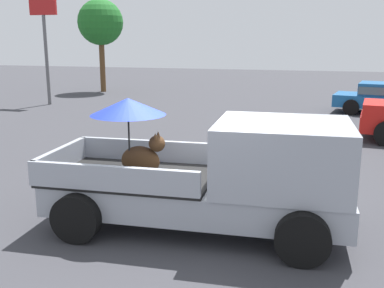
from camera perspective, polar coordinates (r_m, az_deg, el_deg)
name	(u,v)px	position (r m, az deg, el deg)	size (l,w,h in m)	color
ground_plane	(197,227)	(7.96, 0.62, -10.41)	(80.00, 80.00, 0.00)	#38383D
pickup_truck_main	(222,175)	(7.54, 3.85, -3.93)	(5.12, 2.42, 2.22)	black
motel_sign	(44,29)	(23.21, -18.12, 13.66)	(1.40, 0.16, 5.14)	#59595B
tree_by_lot	(101,23)	(28.11, -11.47, 14.75)	(2.67, 2.67, 5.44)	brown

